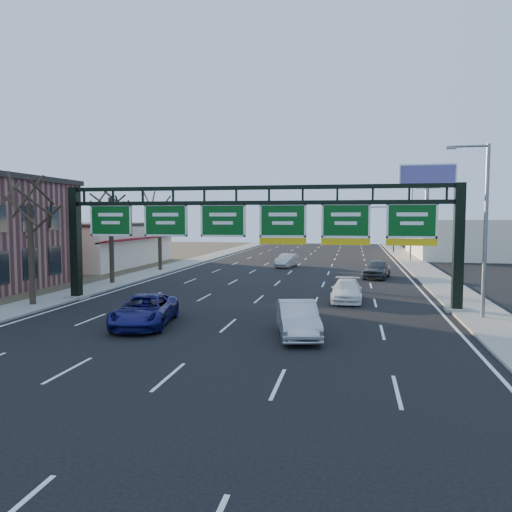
% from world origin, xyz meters
% --- Properties ---
extents(ground, '(160.00, 160.00, 0.00)m').
position_xyz_m(ground, '(0.00, 0.00, 0.00)').
color(ground, black).
rests_on(ground, ground).
extents(sidewalk_left, '(3.00, 120.00, 0.12)m').
position_xyz_m(sidewalk_left, '(-12.80, 20.00, 0.06)').
color(sidewalk_left, gray).
rests_on(sidewalk_left, ground).
extents(sidewalk_right, '(3.00, 120.00, 0.12)m').
position_xyz_m(sidewalk_right, '(12.80, 20.00, 0.06)').
color(sidewalk_right, gray).
rests_on(sidewalk_right, ground).
extents(dirt_strip_left, '(21.00, 120.00, 0.06)m').
position_xyz_m(dirt_strip_left, '(-25.00, 20.00, 0.03)').
color(dirt_strip_left, '#473D2B').
rests_on(dirt_strip_left, ground).
extents(lane_markings, '(21.60, 120.00, 0.01)m').
position_xyz_m(lane_markings, '(0.00, 20.00, 0.01)').
color(lane_markings, white).
rests_on(lane_markings, ground).
extents(sign_gantry, '(24.60, 1.20, 7.20)m').
position_xyz_m(sign_gantry, '(0.16, 8.00, 4.63)').
color(sign_gantry, black).
rests_on(sign_gantry, ground).
extents(cream_strip, '(10.90, 18.40, 4.70)m').
position_xyz_m(cream_strip, '(-21.48, 29.00, 2.36)').
color(cream_strip, beige).
rests_on(cream_strip, ground).
extents(building_right_distant, '(12.00, 20.00, 5.00)m').
position_xyz_m(building_right_distant, '(20.00, 50.00, 2.50)').
color(building_right_distant, beige).
rests_on(building_right_distant, ground).
extents(tree_gantry, '(3.60, 3.60, 8.48)m').
position_xyz_m(tree_gantry, '(-12.80, 5.00, 7.11)').
color(tree_gantry, '#32261C').
rests_on(tree_gantry, sidewalk_left).
extents(tree_mid, '(3.60, 3.60, 9.24)m').
position_xyz_m(tree_mid, '(-12.80, 15.00, 7.85)').
color(tree_mid, '#32261C').
rests_on(tree_mid, sidewalk_left).
extents(tree_far, '(3.60, 3.60, 8.86)m').
position_xyz_m(tree_far, '(-12.80, 25.00, 7.48)').
color(tree_far, '#32261C').
rests_on(tree_far, sidewalk_left).
extents(streetlight_near, '(2.15, 0.22, 9.00)m').
position_xyz_m(streetlight_near, '(12.47, 6.00, 5.08)').
color(streetlight_near, slate).
rests_on(streetlight_near, sidewalk_right).
extents(streetlight_far, '(2.15, 0.22, 9.00)m').
position_xyz_m(streetlight_far, '(12.47, 40.00, 5.08)').
color(streetlight_far, slate).
rests_on(streetlight_far, sidewalk_right).
extents(billboard_right, '(7.00, 0.50, 12.00)m').
position_xyz_m(billboard_right, '(15.00, 44.98, 9.06)').
color(billboard_right, slate).
rests_on(billboard_right, ground).
extents(traffic_signal_mast, '(10.16, 0.54, 7.00)m').
position_xyz_m(traffic_signal_mast, '(5.69, 55.00, 5.50)').
color(traffic_signal_mast, black).
rests_on(traffic_signal_mast, ground).
extents(car_blue_suv, '(3.30, 5.72, 1.50)m').
position_xyz_m(car_blue_suv, '(-4.01, 1.21, 0.75)').
color(car_blue_suv, navy).
rests_on(car_blue_suv, ground).
extents(car_silver_sedan, '(2.61, 4.94, 1.55)m').
position_xyz_m(car_silver_sedan, '(3.58, 0.45, 0.77)').
color(car_silver_sedan, '#ADADB2').
rests_on(car_silver_sedan, ground).
extents(car_white_wagon, '(1.93, 4.63, 1.34)m').
position_xyz_m(car_white_wagon, '(5.59, 10.36, 0.67)').
color(car_white_wagon, white).
rests_on(car_white_wagon, ground).
extents(car_grey_far, '(2.85, 5.08, 1.63)m').
position_xyz_m(car_grey_far, '(7.99, 23.04, 0.82)').
color(car_grey_far, '#434549').
rests_on(car_grey_far, ground).
extents(car_silver_distant, '(2.28, 4.46, 1.40)m').
position_xyz_m(car_silver_distant, '(-0.94, 31.01, 0.70)').
color(car_silver_distant, '#A9A9AE').
rests_on(car_silver_distant, ground).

